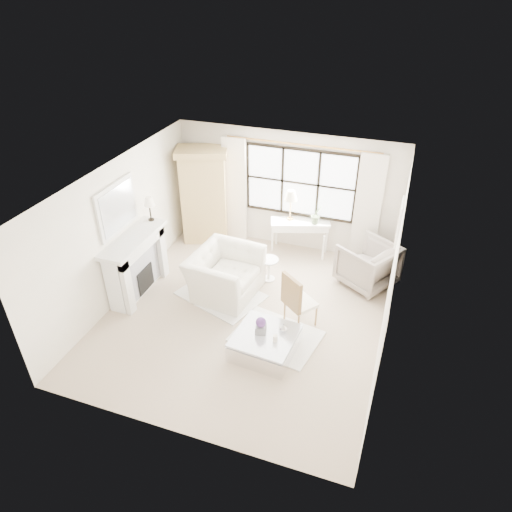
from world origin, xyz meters
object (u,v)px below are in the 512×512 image
(console_table, at_px, (299,237))
(coffee_table, at_px, (265,343))
(club_armchair, at_px, (225,274))
(armoire, at_px, (204,195))

(console_table, xyz_separation_m, coffee_table, (0.27, -3.31, -0.22))
(console_table, bearing_deg, coffee_table, -103.50)
(console_table, distance_m, club_armchair, 2.21)
(console_table, bearing_deg, armoire, 165.05)
(armoire, xyz_separation_m, console_table, (2.25, 0.13, -0.74))
(armoire, relative_size, club_armchair, 1.63)
(coffee_table, bearing_deg, console_table, 99.80)
(club_armchair, xyz_separation_m, coffee_table, (1.28, -1.34, -0.26))
(club_armchair, height_order, coffee_table, club_armchair)
(console_table, distance_m, coffee_table, 3.33)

